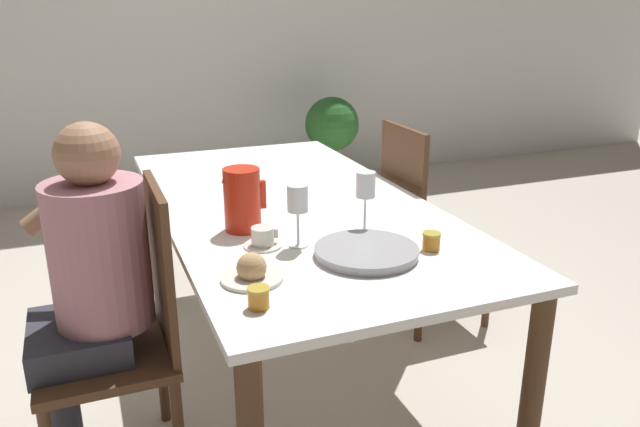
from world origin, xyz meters
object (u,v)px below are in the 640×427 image
object	(u,v)px
bread_plate	(252,271)
potted_plant	(332,135)
chair_person_side	(130,330)
wine_glass_juice	(298,202)
jam_jar_amber	(258,297)
chair_opposite	(422,224)
teacup_near_person	(263,238)
red_pitcher	(242,199)
person_seated	(90,276)
wine_glass_water	(366,187)
serving_tray	(366,252)
jam_jar_red	(431,240)

from	to	relation	value
bread_plate	potted_plant	bearing A→B (deg)	63.27
chair_person_side	wine_glass_juice	bearing A→B (deg)	-95.63
bread_plate	jam_jar_amber	xyz separation A→B (m)	(-0.03, -0.17, 0.00)
potted_plant	chair_opposite	bearing A→B (deg)	-101.24
chair_opposite	teacup_near_person	world-z (taller)	chair_opposite
chair_opposite	red_pitcher	xyz separation A→B (m)	(-0.95, -0.36, 0.34)
person_seated	chair_person_side	bearing A→B (deg)	-112.86
chair_person_side	potted_plant	size ratio (longest dim) A/B	1.24
potted_plant	wine_glass_water	bearing A→B (deg)	-110.30
serving_tray	red_pitcher	bearing A→B (deg)	128.32
chair_opposite	red_pitcher	size ratio (longest dim) A/B	4.34
wine_glass_water	bread_plate	xyz separation A→B (m)	(-0.48, -0.25, -0.13)
person_seated	serving_tray	bearing A→B (deg)	-107.34
chair_person_side	jam_jar_red	bearing A→B (deg)	-104.45
serving_tray	bread_plate	xyz separation A→B (m)	(-0.38, -0.04, 0.01)
wine_glass_juice	serving_tray	bearing A→B (deg)	-43.34
person_seated	wine_glass_juice	distance (m)	0.68
wine_glass_water	bread_plate	world-z (taller)	wine_glass_water
chair_person_side	jam_jar_red	distance (m)	1.01
jam_jar_red	potted_plant	distance (m)	3.02
serving_tray	wine_glass_juice	bearing A→B (deg)	136.66
wine_glass_juice	serving_tray	size ratio (longest dim) A/B	0.63
wine_glass_water	jam_jar_red	xyz separation A→B (m)	(0.12, -0.24, -0.13)
jam_jar_red	bread_plate	bearing A→B (deg)	-178.92
person_seated	jam_jar_red	bearing A→B (deg)	-105.25
chair_opposite	wine_glass_juice	world-z (taller)	chair_opposite
wine_glass_water	red_pitcher	bearing A→B (deg)	157.60
red_pitcher	wine_glass_juice	world-z (taller)	red_pitcher
wine_glass_water	potted_plant	world-z (taller)	wine_glass_water
jam_jar_red	potted_plant	size ratio (longest dim) A/B	0.08
red_pitcher	potted_plant	size ratio (longest dim) A/B	0.29
chair_opposite	serving_tray	xyz separation A→B (m)	(-0.65, -0.74, 0.24)
chair_opposite	wine_glass_water	world-z (taller)	chair_opposite
wine_glass_water	potted_plant	bearing A→B (deg)	69.70
wine_glass_juice	chair_person_side	bearing A→B (deg)	174.37
teacup_near_person	jam_jar_red	distance (m)	0.55
bread_plate	serving_tray	bearing A→B (deg)	5.74
chair_opposite	wine_glass_juice	distance (m)	1.07
person_seated	bread_plate	bearing A→B (deg)	-124.11
person_seated	potted_plant	bearing A→B (deg)	-36.06
chair_person_side	potted_plant	xyz separation A→B (m)	(1.80, 2.64, -0.02)
red_pitcher	teacup_near_person	world-z (taller)	red_pitcher
red_pitcher	wine_glass_juice	bearing A→B (deg)	-59.47
wine_glass_water	jam_jar_red	world-z (taller)	wine_glass_water
potted_plant	person_seated	bearing A→B (deg)	-126.06
person_seated	potted_plant	xyz separation A→B (m)	(1.89, 2.60, -0.21)
wine_glass_juice	jam_jar_red	xyz separation A→B (m)	(0.39, -0.19, -0.12)
chair_person_side	bread_plate	xyz separation A→B (m)	(0.34, -0.25, 0.25)
red_pitcher	potted_plant	distance (m)	2.85
teacup_near_person	chair_opposite	bearing A→B (deg)	30.06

